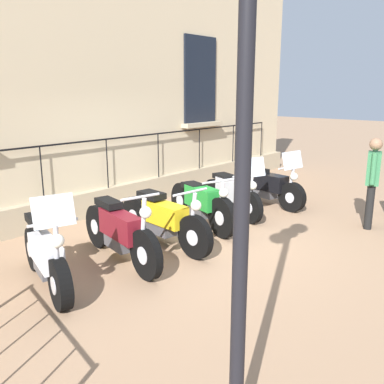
{
  "coord_description": "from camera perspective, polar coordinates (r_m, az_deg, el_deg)",
  "views": [
    {
      "loc": [
        4.46,
        -5.08,
        2.47
      ],
      "look_at": [
        -0.06,
        0.0,
        0.8
      ],
      "focal_mm": 39.24,
      "sensor_mm": 36.0,
      "label": 1
    }
  ],
  "objects": [
    {
      "name": "motorcycle_black",
      "position": [
        9.26,
        10.29,
        0.75
      ],
      "size": [
        1.96,
        0.73,
        1.25
      ],
      "color": "black",
      "rests_on": "ground_plane"
    },
    {
      "name": "motorcycle_yellow",
      "position": [
        6.76,
        -3.87,
        -3.78
      ],
      "size": [
        2.17,
        0.66,
        1.02
      ],
      "color": "black",
      "rests_on": "ground_plane"
    },
    {
      "name": "building_facade",
      "position": [
        8.85,
        -13.76,
        16.94
      ],
      "size": [
        0.82,
        13.56,
        6.19
      ],
      "color": "#C6B28E",
      "rests_on": "ground_plane"
    },
    {
      "name": "ground_plane",
      "position": [
        7.2,
        0.37,
        -6.27
      ],
      "size": [
        60.0,
        60.0,
        0.0
      ],
      "primitive_type": "plane",
      "color": "#9E7A5B"
    },
    {
      "name": "lamppost",
      "position": [
        2.49,
        7.45,
        20.41
      ],
      "size": [
        0.32,
        1.02,
        3.75
      ],
      "color": "black",
      "rests_on": "ground_plane"
    },
    {
      "name": "motorcycle_white",
      "position": [
        5.66,
        -19.2,
        -8.42
      ],
      "size": [
        1.88,
        0.77,
        1.34
      ],
      "color": "black",
      "rests_on": "ground_plane"
    },
    {
      "name": "pedestrian_walking",
      "position": [
        8.15,
        23.33,
        1.75
      ],
      "size": [
        0.32,
        0.51,
        1.65
      ],
      "color": "black",
      "rests_on": "ground_plane"
    },
    {
      "name": "motorcycle_silver",
      "position": [
        8.43,
        5.51,
        -0.15
      ],
      "size": [
        1.86,
        0.92,
        1.24
      ],
      "color": "black",
      "rests_on": "ground_plane"
    },
    {
      "name": "motorcycle_green",
      "position": [
        7.64,
        1.32,
        -1.61
      ],
      "size": [
        1.99,
        0.86,
        0.99
      ],
      "color": "black",
      "rests_on": "ground_plane"
    },
    {
      "name": "motorcycle_maroon",
      "position": [
        6.2,
        -9.76,
        -5.44
      ],
      "size": [
        2.15,
        0.71,
        1.13
      ],
      "color": "black",
      "rests_on": "ground_plane"
    }
  ]
}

